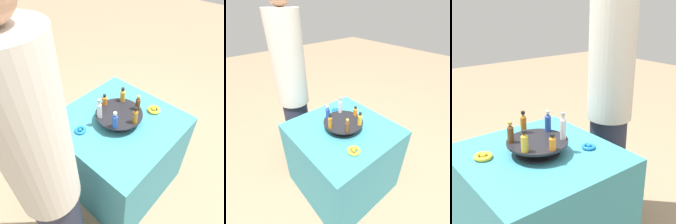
% 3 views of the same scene
% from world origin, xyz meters
% --- Properties ---
extents(party_table, '(0.82, 0.82, 0.72)m').
position_xyz_m(party_table, '(0.00, 0.00, 0.36)').
color(party_table, teal).
rests_on(party_table, ground_plane).
extents(display_stand, '(0.33, 0.33, 0.08)m').
position_xyz_m(display_stand, '(0.00, 0.00, 0.77)').
color(display_stand, black).
rests_on(display_stand, party_table).
extents(bottle_blue, '(0.04, 0.04, 0.12)m').
position_xyz_m(bottle_blue, '(0.07, -0.12, 0.85)').
color(bottle_blue, '#234CAD').
rests_on(bottle_blue, display_stand).
extents(bottle_amber, '(0.03, 0.03, 0.13)m').
position_xyz_m(bottle_amber, '(0.14, 0.00, 0.86)').
color(bottle_amber, '#AD6B19').
rests_on(bottle_amber, display_stand).
extents(bottle_brown, '(0.03, 0.03, 0.11)m').
position_xyz_m(bottle_brown, '(0.07, 0.12, 0.85)').
color(bottle_brown, brown).
rests_on(bottle_brown, display_stand).
extents(bottle_gold, '(0.04, 0.04, 0.11)m').
position_xyz_m(bottle_gold, '(-0.07, 0.12, 0.85)').
color(bottle_gold, gold).
rests_on(bottle_gold, display_stand).
extents(bottle_orange, '(0.04, 0.04, 0.08)m').
position_xyz_m(bottle_orange, '(-0.14, -0.00, 0.84)').
color(bottle_orange, orange).
rests_on(bottle_orange, display_stand).
extents(bottle_clear, '(0.03, 0.03, 0.15)m').
position_xyz_m(bottle_clear, '(-0.07, -0.12, 0.87)').
color(bottle_clear, silver).
rests_on(bottle_clear, display_stand).
extents(ribbon_bow_blue, '(0.08, 0.08, 0.03)m').
position_xyz_m(ribbon_bow_blue, '(-0.12, -0.26, 0.73)').
color(ribbon_bow_blue, blue).
rests_on(ribbon_bow_blue, party_table).
extents(ribbon_bow_gold, '(0.10, 0.10, 0.03)m').
position_xyz_m(ribbon_bow_gold, '(0.12, 0.26, 0.74)').
color(ribbon_bow_gold, gold).
rests_on(ribbon_bow_gold, party_table).
extents(person_figure, '(0.30, 0.30, 1.77)m').
position_xyz_m(person_figure, '(0.11, -0.65, 0.90)').
color(person_figure, '#282D42').
rests_on(person_figure, ground_plane).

